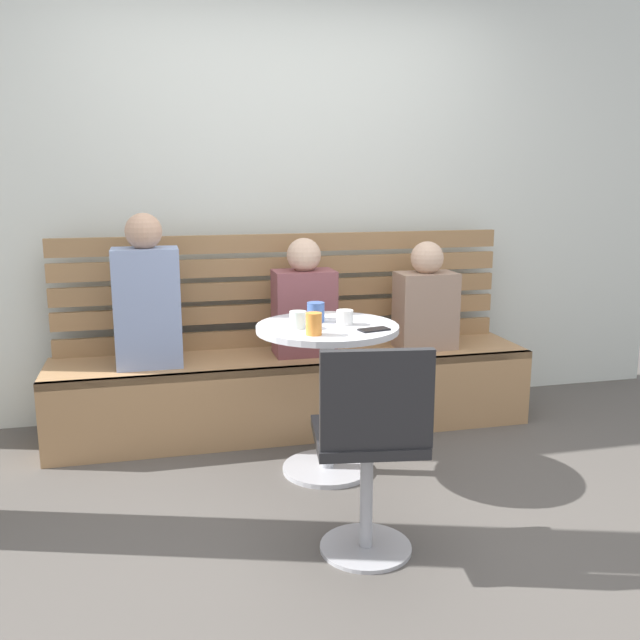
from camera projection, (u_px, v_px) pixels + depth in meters
name	position (u px, v px, depth m)	size (l,w,h in m)	color
ground	(354.00, 529.00, 2.87)	(8.00, 8.00, 0.00)	#514C47
back_wall	(278.00, 173.00, 4.13)	(5.20, 0.10, 2.90)	silver
booth_bench	(295.00, 392.00, 3.96)	(2.70, 0.52, 0.44)	#A87C51
booth_backrest	(286.00, 289.00, 4.08)	(2.65, 0.04, 0.66)	#9A7249
cafe_table	(327.00, 370.00, 3.33)	(0.68, 0.68, 0.74)	#ADADB2
white_chair	(371.00, 444.00, 2.55)	(0.46, 0.46, 0.85)	#ADADB2
person_adult	(147.00, 298.00, 3.62)	(0.34, 0.22, 0.81)	#8C9EC6
person_child_left	(304.00, 303.00, 3.88)	(0.34, 0.22, 0.66)	brown
person_child_middle	(426.00, 302.00, 4.02)	(0.34, 0.22, 0.63)	#9E7F6B
cup_tumbler_orange	(314.00, 324.00, 3.07)	(0.07, 0.07, 0.10)	orange
cup_ceramic_white	(345.00, 317.00, 3.28)	(0.08, 0.08, 0.07)	white
cup_mug_blue	(316.00, 312.00, 3.35)	(0.08, 0.08, 0.10)	#3D5B9E
cup_glass_short	(298.00, 320.00, 3.21)	(0.08, 0.08, 0.08)	silver
plate_small	(330.00, 315.00, 3.48)	(0.17, 0.17, 0.01)	white
phone_on_table	(374.00, 329.00, 3.17)	(0.07, 0.14, 0.01)	black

